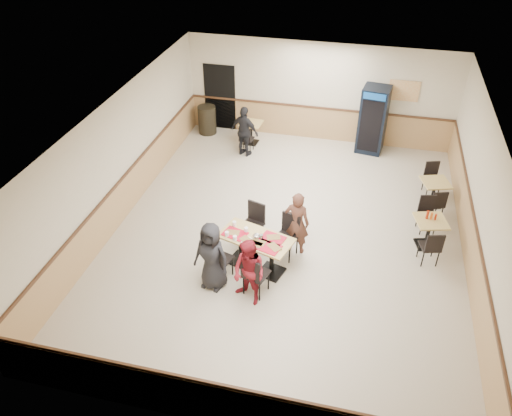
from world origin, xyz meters
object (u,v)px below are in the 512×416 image
(diner_man_opposite, at_px, (297,223))
(side_table_far, at_px, (434,190))
(main_table, at_px, (256,247))
(diner_woman_left, at_px, (212,256))
(side_table_near, at_px, (429,229))
(trash_bin, at_px, (207,120))
(lone_diner, at_px, (245,132))
(diner_woman_right, at_px, (249,273))
(pepsi_cooler, at_px, (373,120))
(back_table, at_px, (251,130))

(diner_man_opposite, relative_size, side_table_far, 1.89)
(main_table, distance_m, diner_woman_left, 1.07)
(diner_woman_left, bearing_deg, side_table_near, 40.23)
(side_table_far, height_order, trash_bin, trash_bin)
(diner_woman_left, bearing_deg, diner_man_opposite, 57.23)
(lone_diner, xyz_separation_m, trash_bin, (-1.52, 1.12, -0.31))
(side_table_far, bearing_deg, trash_bin, 159.66)
(main_table, relative_size, side_table_near, 2.05)
(side_table_near, xyz_separation_m, side_table_far, (0.19, 1.71, -0.01))
(diner_woman_right, height_order, side_table_near, diner_woman_right)
(side_table_far, bearing_deg, main_table, -138.82)
(lone_diner, distance_m, trash_bin, 1.91)
(side_table_near, relative_size, trash_bin, 0.92)
(diner_woman_left, distance_m, diner_man_opposite, 2.09)
(lone_diner, relative_size, side_table_far, 1.87)
(side_table_far, bearing_deg, diner_woman_right, -130.58)
(diner_woman_right, xyz_separation_m, side_table_far, (3.68, 4.30, -0.27))
(diner_woman_right, relative_size, lone_diner, 0.97)
(main_table, xyz_separation_m, lone_diner, (-1.47, 4.70, 0.22))
(diner_man_opposite, bearing_deg, trash_bin, -48.05)
(diner_woman_left, height_order, pepsi_cooler, pepsi_cooler)
(main_table, distance_m, trash_bin, 6.54)
(diner_woman_right, bearing_deg, trash_bin, 144.64)
(side_table_far, xyz_separation_m, trash_bin, (-6.77, 2.51, -0.01))
(diner_woman_left, distance_m, diner_woman_right, 0.87)
(diner_woman_right, height_order, diner_man_opposite, diner_man_opposite)
(main_table, relative_size, pepsi_cooler, 0.85)
(main_table, bearing_deg, side_table_far, 57.79)
(side_table_far, relative_size, back_table, 1.20)
(diner_man_opposite, height_order, lone_diner, diner_man_opposite)
(lone_diner, bearing_deg, side_table_near, 166.97)
(diner_woman_right, relative_size, side_table_far, 1.81)
(side_table_far, height_order, back_table, side_table_far)
(diner_woman_right, xyz_separation_m, trash_bin, (-3.09, 6.81, -0.29))
(side_table_near, height_order, back_table, side_table_near)
(side_table_far, distance_m, back_table, 5.68)
(diner_woman_right, height_order, side_table_far, diner_woman_right)
(diner_woman_right, distance_m, trash_bin, 7.48)
(side_table_near, relative_size, side_table_far, 1.00)
(main_table, xyz_separation_m, side_table_near, (3.60, 1.60, -0.07))
(lone_diner, height_order, side_table_far, lone_diner)
(diner_woman_right, xyz_separation_m, side_table_near, (3.50, 2.60, -0.26))
(lone_diner, bearing_deg, side_table_far, -176.40)
(diner_man_opposite, bearing_deg, diner_woman_left, 51.23)
(diner_man_opposite, relative_size, lone_diner, 1.01)
(lone_diner, bearing_deg, diner_woman_left, 116.14)
(side_table_far, bearing_deg, lone_diner, 165.14)
(side_table_near, relative_size, back_table, 1.20)
(diner_woman_right, relative_size, side_table_near, 1.80)
(main_table, bearing_deg, lone_diner, 123.93)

